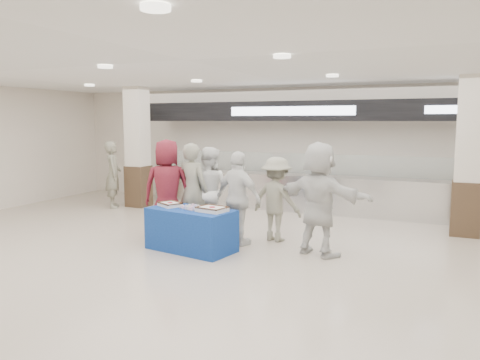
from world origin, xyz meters
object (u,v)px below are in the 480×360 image
at_px(sheet_cake_right, 212,209).
at_px(chef_short, 238,199).
at_px(cupcake_tray, 192,207).
at_px(soldier_bg, 113,175).
at_px(civilian_maroon, 167,188).
at_px(civilian_white, 319,199).
at_px(display_table, 191,230).
at_px(soldier_b, 276,199).
at_px(chef_tall, 209,191).
at_px(sheet_cake_left, 170,204).
at_px(soldier_a, 192,191).

distance_m(sheet_cake_right, chef_short, 0.76).
height_order(cupcake_tray, soldier_bg, soldier_bg).
distance_m(cupcake_tray, civilian_maroon, 1.14).
xyz_separation_m(sheet_cake_right, chef_short, (0.16, 0.74, 0.08)).
relative_size(civilian_maroon, chef_short, 1.11).
xyz_separation_m(chef_short, civilian_white, (1.54, -0.05, 0.11)).
relative_size(sheet_cake_right, civilian_maroon, 0.28).
bearing_deg(display_table, soldier_b, 57.57).
relative_size(cupcake_tray, chef_short, 0.27).
bearing_deg(chef_tall, display_table, 100.08).
relative_size(display_table, civilian_white, 0.79).
bearing_deg(soldier_bg, sheet_cake_left, -164.77).
bearing_deg(soldier_a, civilian_white, 179.86).
bearing_deg(cupcake_tray, soldier_bg, 145.12).
xyz_separation_m(chef_tall, soldier_b, (1.39, 0.14, -0.08)).
relative_size(cupcake_tray, soldier_a, 0.25).
bearing_deg(display_table, soldier_a, 128.08).
bearing_deg(civilian_maroon, cupcake_tray, 123.79).
relative_size(soldier_a, chef_tall, 1.05).
height_order(cupcake_tray, soldier_a, soldier_a).
bearing_deg(civilian_maroon, soldier_a, 178.93).
xyz_separation_m(display_table, soldier_bg, (-3.99, 2.80, 0.51)).
bearing_deg(soldier_bg, display_table, -162.02).
xyz_separation_m(sheet_cake_right, soldier_bg, (-4.44, 2.86, 0.08)).
relative_size(display_table, soldier_bg, 0.88).
bearing_deg(sheet_cake_right, civilian_white, 22.23).
height_order(cupcake_tray, chef_tall, chef_tall).
bearing_deg(cupcake_tray, sheet_cake_right, -9.84).
xyz_separation_m(display_table, chef_tall, (-0.23, 1.13, 0.52)).
bearing_deg(sheet_cake_left, soldier_b, 35.88).
bearing_deg(soldier_b, soldier_bg, -2.32).
height_order(display_table, soldier_bg, soldier_bg).
relative_size(sheet_cake_right, soldier_a, 0.29).
xyz_separation_m(soldier_a, civilian_white, (2.60, -0.20, 0.04)).
relative_size(sheet_cake_right, soldier_bg, 0.30).
distance_m(soldier_a, civilian_white, 2.61).
height_order(sheet_cake_left, sheet_cake_right, sheet_cake_right).
xyz_separation_m(cupcake_tray, soldier_bg, (-3.99, 2.78, 0.10)).
bearing_deg(civilian_maroon, chef_short, 159.63).
height_order(civilian_maroon, chef_tall, civilian_maroon).
height_order(sheet_cake_right, cupcake_tray, sheet_cake_right).
height_order(sheet_cake_left, civilian_maroon, civilian_maroon).
height_order(civilian_maroon, soldier_bg, civilian_maroon).
bearing_deg(chef_short, soldier_a, 8.38).
distance_m(civilian_maroon, soldier_b, 2.16).
bearing_deg(sheet_cake_right, soldier_bg, 147.23).
bearing_deg(cupcake_tray, display_table, -89.89).
xyz_separation_m(soldier_b, civilian_white, (1.00, -0.63, 0.17)).
bearing_deg(soldier_bg, chef_short, -151.61).
xyz_separation_m(sheet_cake_right, soldier_a, (-0.90, 0.89, 0.14)).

